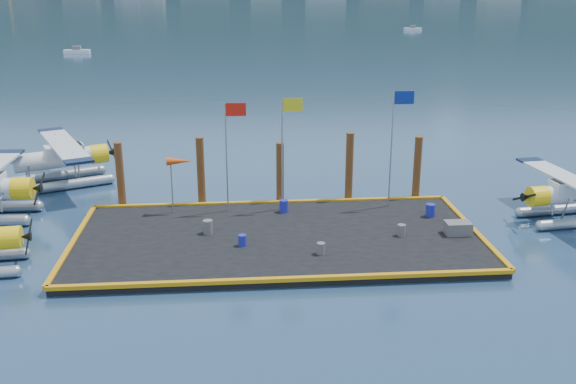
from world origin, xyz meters
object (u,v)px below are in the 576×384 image
flagpole_yellow (286,137)px  flagpole_blue (396,132)px  piling_2 (280,175)px  drum_1 (321,248)px  drum_2 (401,230)px  piling_0 (120,177)px  seaplane_c (59,162)px  flagpole_red (230,140)px  windsock (179,162)px  drum_0 (208,227)px  piling_3 (349,169)px  drum_5 (284,206)px  seaplane_d (575,197)px  drum_3 (242,240)px  piling_1 (201,174)px  drum_4 (430,210)px  crate (458,228)px  piling_4 (417,170)px

flagpole_yellow → flagpole_blue: flagpole_blue is taller
piling_2 → drum_1: bearing=-80.4°
drum_2 → piling_0: (-14.63, 5.96, 1.31)m
seaplane_c → flagpole_red: flagpole_red is taller
piling_2 → drum_2: bearing=-46.6°
flagpole_yellow → piling_0: (-9.20, 1.60, -2.51)m
flagpole_red → flagpole_yellow: 3.00m
piling_0 → flagpole_blue: bearing=-6.0°
windsock → piling_2: (5.53, 1.60, -1.33)m
drum_0 → piling_3: size_ratio=0.16×
drum_2 → drum_5: 6.82m
seaplane_d → flagpole_red: 18.89m
flagpole_blue → piling_3: flagpole_blue is taller
drum_0 → drum_2: bearing=-6.5°
seaplane_c → piling_2: size_ratio=2.59×
drum_3 → piling_1: bearing=108.6°
drum_2 → piling_2: size_ratio=0.15×
drum_4 → piling_3: 5.33m
drum_0 → windsock: 4.38m
windsock → drum_1: bearing=-42.4°
seaplane_c → drum_3: seaplane_c is taller
drum_0 → seaplane_c: bearing=134.0°
piling_3 → drum_3: bearing=-133.7°
crate → piling_2: bearing=144.9°
drum_4 → piling_4: 3.62m
piling_1 → seaplane_d: bearing=-10.2°
seaplane_c → crate: (22.24, -11.22, -0.85)m
flagpole_red → flagpole_yellow: size_ratio=0.97×
crate → flagpole_yellow: bearing=152.2°
piling_0 → windsock: bearing=-24.7°
flagpole_blue → piling_3: 3.72m
seaplane_c → drum_5: (13.80, -7.28, -0.83)m
drum_3 → flagpole_yellow: bearing=63.4°
seaplane_d → windsock: windsock is taller
windsock → piling_3: bearing=9.5°
drum_4 → piling_2: size_ratio=0.18×
piling_0 → piling_3: 13.00m
drum_1 → drum_4: bearing=34.4°
flagpole_blue → piling_0: 15.51m
flagpole_red → piling_1: bearing=136.8°
seaplane_d → flagpole_yellow: size_ratio=1.45×
drum_3 → crate: bearing=3.2°
seaplane_d → flagpole_yellow: 15.99m
piling_0 → flagpole_yellow: bearing=-9.9°
seaplane_d → piling_0: piling_0 is taller
drum_4 → flagpole_yellow: (-7.66, 1.80, 3.77)m
flagpole_red → piling_2: (2.79, 1.60, -2.50)m
piling_4 → piling_0: bearing=180.0°
drum_2 → drum_3: (-7.92, -0.62, -0.01)m
drum_4 → piling_1: (-12.37, 3.40, 1.35)m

